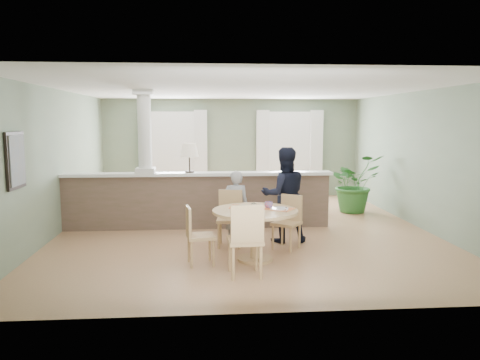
{
  "coord_description": "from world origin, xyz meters",
  "views": [
    {
      "loc": [
        -0.77,
        -8.91,
        2.12
      ],
      "look_at": [
        -0.16,
        -1.0,
        1.11
      ],
      "focal_mm": 35.0,
      "sensor_mm": 36.0,
      "label": 1
    }
  ],
  "objects": [
    {
      "name": "man_person",
      "position": [
        0.62,
        -0.94,
        0.83
      ],
      "size": [
        0.84,
        0.68,
        1.66
      ],
      "primitive_type": "imported",
      "rotation": [
        0.0,
        0.0,
        3.2
      ],
      "color": "black",
      "rests_on": "ground"
    },
    {
      "name": "child_person",
      "position": [
        -0.23,
        -0.93,
        0.63
      ],
      "size": [
        0.47,
        0.31,
        1.26
      ],
      "primitive_type": "imported",
      "rotation": [
        0.0,
        0.0,
        3.12
      ],
      "color": "gray",
      "rests_on": "ground"
    },
    {
      "name": "chair_far_boy",
      "position": [
        -0.34,
        -1.12,
        0.52
      ],
      "size": [
        0.47,
        0.47,
        0.94
      ],
      "rotation": [
        0.0,
        0.0,
        -0.13
      ],
      "color": "tan",
      "rests_on": "ground"
    },
    {
      "name": "room_shell",
      "position": [
        -0.03,
        0.63,
        1.81
      ],
      "size": [
        7.02,
        8.02,
        2.71
      ],
      "color": "gray",
      "rests_on": "ground"
    },
    {
      "name": "dining_table",
      "position": [
        0.0,
        -2.02,
        0.62
      ],
      "size": [
        1.29,
        1.29,
        0.88
      ],
      "rotation": [
        0.0,
        0.0,
        -0.23
      ],
      "color": "tan",
      "rests_on": "ground"
    },
    {
      "name": "ground",
      "position": [
        0.0,
        0.0,
        0.0
      ],
      "size": [
        8.0,
        8.0,
        0.0
      ],
      "primitive_type": "plane",
      "color": "tan",
      "rests_on": "ground"
    },
    {
      "name": "chair_far_man",
      "position": [
        0.62,
        -1.38,
        0.49
      ],
      "size": [
        0.56,
        0.56,
        0.89
      ],
      "rotation": [
        0.0,
        0.0,
        -0.66
      ],
      "color": "tan",
      "rests_on": "ground"
    },
    {
      "name": "pony_wall",
      "position": [
        -0.99,
        0.2,
        0.71
      ],
      "size": [
        5.32,
        0.38,
        2.7
      ],
      "color": "brown",
      "rests_on": "ground"
    },
    {
      "name": "chair_side",
      "position": [
        -0.9,
        -2.18,
        0.48
      ],
      "size": [
        0.45,
        0.45,
        0.87
      ],
      "rotation": [
        0.0,
        0.0,
        1.73
      ],
      "color": "tan",
      "rests_on": "ground"
    },
    {
      "name": "sofa",
      "position": [
        0.5,
        1.86,
        0.41
      ],
      "size": [
        2.98,
        1.82,
        0.81
      ],
      "primitive_type": "imported",
      "rotation": [
        0.0,
        0.0,
        0.28
      ],
      "color": "brown",
      "rests_on": "ground"
    },
    {
      "name": "houseplant",
      "position": [
        2.7,
        1.59,
        0.67
      ],
      "size": [
        1.51,
        1.42,
        1.34
      ],
      "primitive_type": "imported",
      "rotation": [
        0.0,
        0.0,
        0.38
      ],
      "color": "#2A6227",
      "rests_on": "ground"
    },
    {
      "name": "chair_near",
      "position": [
        -0.22,
        -2.81,
        0.56
      ],
      "size": [
        0.49,
        0.49,
        1.02
      ],
      "rotation": [
        0.0,
        0.0,
        3.2
      ],
      "color": "tan",
      "rests_on": "ground"
    }
  ]
}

